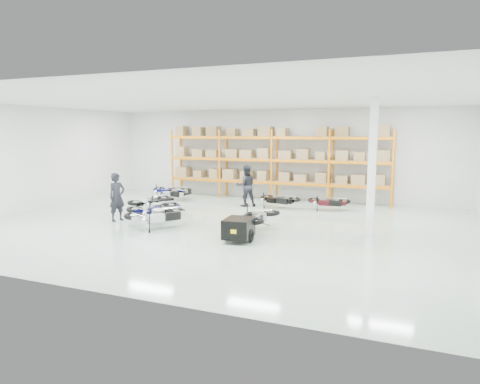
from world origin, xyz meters
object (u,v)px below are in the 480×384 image
at_px(moto_back_a, 170,188).
at_px(person_back, 246,186).
at_px(moto_touring_right, 256,214).
at_px(moto_blue_centre, 156,206).
at_px(moto_black_far_left, 153,199).
at_px(trailer, 239,228).
at_px(moto_silver_left, 158,212).
at_px(moto_back_d, 329,199).
at_px(person_left, 117,197).
at_px(moto_back_c, 278,197).
at_px(moto_back_b, 173,191).

height_order(moto_back_a, person_back, person_back).
height_order(moto_touring_right, moto_back_a, moto_touring_right).
distance_m(moto_blue_centre, moto_touring_right, 4.18).
distance_m(moto_black_far_left, trailer, 6.16).
height_order(moto_silver_left, moto_back_a, moto_silver_left).
xyz_separation_m(trailer, person_back, (-2.14, 6.09, 0.53)).
distance_m(moto_touring_right, moto_back_a, 8.21).
relative_size(moto_back_a, person_back, 0.95).
bearing_deg(moto_back_d, person_back, 90.12).
distance_m(moto_back_a, person_left, 5.57).
bearing_deg(moto_black_far_left, moto_back_d, -139.08).
height_order(moto_back_d, person_left, person_left).
distance_m(moto_blue_centre, person_back, 4.75).
bearing_deg(moto_touring_right, moto_back_c, 99.19).
bearing_deg(moto_back_a, person_back, -102.21).
distance_m(moto_touring_right, moto_back_c, 4.58).
relative_size(moto_blue_centre, moto_silver_left, 0.96).
xyz_separation_m(moto_black_far_left, person_left, (-0.25, -2.06, 0.35)).
relative_size(moto_blue_centre, person_left, 1.02).
relative_size(moto_black_far_left, moto_back_a, 1.05).
bearing_deg(trailer, moto_back_d, 70.82).
distance_m(moto_blue_centre, trailer, 4.55).
relative_size(moto_blue_centre, moto_back_d, 1.19).
bearing_deg(moto_touring_right, moto_back_d, 73.36).
distance_m(moto_blue_centre, moto_back_d, 7.38).
bearing_deg(moto_back_b, moto_touring_right, -117.46).
distance_m(moto_back_a, moto_back_b, 0.59).
relative_size(moto_back_d, person_back, 0.83).
bearing_deg(moto_back_c, moto_back_d, -70.09).
bearing_deg(person_back, moto_back_a, -40.67).
relative_size(moto_black_far_left, moto_back_c, 1.13).
relative_size(moto_blue_centre, moto_back_c, 1.12).
bearing_deg(person_left, moto_back_d, -33.83).
relative_size(trailer, moto_back_d, 1.11).
height_order(trailer, moto_back_b, moto_back_b).
bearing_deg(moto_back_b, moto_back_c, -81.09).
relative_size(moto_touring_right, moto_back_b, 1.23).
xyz_separation_m(moto_touring_right, moto_back_d, (1.58, 4.84, -0.11)).
xyz_separation_m(moto_blue_centre, moto_black_far_left, (-1.07, 1.42, 0.00)).
distance_m(moto_blue_centre, moto_back_b, 4.81).
xyz_separation_m(moto_silver_left, moto_touring_right, (3.32, 0.96, 0.00)).
distance_m(trailer, person_back, 6.47).
bearing_deg(moto_silver_left, moto_back_b, -29.34).
relative_size(moto_back_b, person_back, 0.84).
relative_size(moto_back_a, moto_back_b, 1.13).
bearing_deg(trailer, moto_back_a, 128.98).
height_order(moto_touring_right, person_left, person_left).
height_order(trailer, person_back, person_back).
xyz_separation_m(moto_blue_centre, moto_back_a, (-2.31, 4.82, -0.03)).
bearing_deg(moto_back_b, person_left, -163.63).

